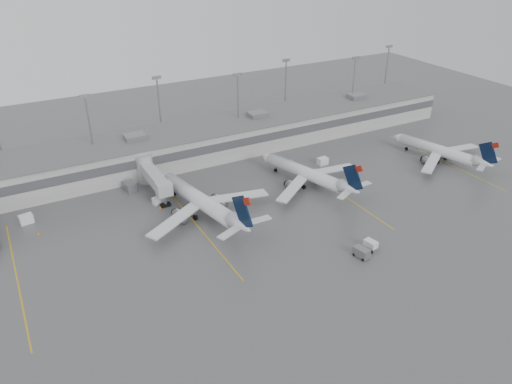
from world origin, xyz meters
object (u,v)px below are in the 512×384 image
jet_mid_right (308,174)px  jet_far_right (441,151)px  baggage_tug (370,246)px  jet_mid_left (202,201)px

jet_mid_right → jet_far_right: bearing=-24.0°
jet_far_right → baggage_tug: (-43.17, -23.10, -2.21)m
jet_mid_right → jet_far_right: (38.63, -5.19, -0.14)m
jet_mid_left → baggage_tug: bearing=-60.9°
jet_mid_right → baggage_tug: 28.76m
jet_mid_left → baggage_tug: (23.24, -27.39, -2.67)m
jet_mid_left → baggage_tug: size_ratio=10.38×
jet_mid_left → baggage_tug: jet_mid_left is taller
jet_far_right → baggage_tug: size_ratio=8.90×
baggage_tug → jet_mid_left: bearing=119.0°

